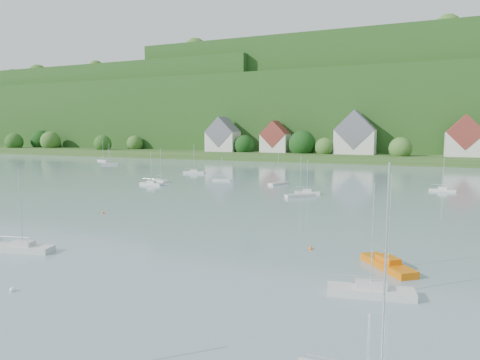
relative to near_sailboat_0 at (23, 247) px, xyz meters
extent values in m
cube|color=#29491B|center=(8.33, 162.42, 1.05)|extent=(600.00, 60.00, 3.00)
cube|color=#174115|center=(8.33, 237.42, 19.55)|extent=(620.00, 160.00, 40.00)
cube|color=#174115|center=(-141.67, 222.42, 23.55)|extent=(200.00, 120.00, 52.00)
cube|color=#174115|center=(18.33, 232.42, 27.55)|extent=(240.00, 130.00, 60.00)
sphere|color=#336023|center=(-153.90, 149.43, 6.18)|extent=(11.19, 11.19, 11.19)
sphere|color=#336023|center=(-99.76, 153.90, 5.34)|extent=(8.61, 8.61, 8.61)
sphere|color=#1A4514|center=(-111.44, 142.89, 5.48)|extent=(9.03, 9.03, 9.03)
sphere|color=#336023|center=(1.53, 146.30, 5.21)|extent=(8.19, 8.19, 8.19)
sphere|color=#336023|center=(-43.64, 148.49, 4.66)|extent=(6.49, 6.49, 6.49)
sphere|color=#336023|center=(55.18, 154.50, 6.50)|extent=(12.16, 12.16, 12.16)
sphere|color=#336023|center=(31.31, 142.35, 5.38)|extent=(8.73, 8.73, 8.73)
sphere|color=black|center=(-35.55, 148.28, 5.57)|extent=(9.32, 9.32, 9.32)
sphere|color=black|center=(-162.13, 155.76, 5.63)|extent=(9.50, 9.50, 9.50)
sphere|color=black|center=(-166.30, 154.29, 6.42)|extent=(11.91, 11.91, 11.91)
sphere|color=#1A4514|center=(-173.69, 142.23, 5.77)|extent=(9.91, 9.91, 9.91)
sphere|color=black|center=(-8.68, 148.78, 6.42)|extent=(11.92, 11.92, 11.92)
sphere|color=#336023|center=(-111.39, 190.96, 51.39)|extent=(10.52, 10.52, 10.52)
sphere|color=#336023|center=(-214.69, 198.77, 51.95)|extent=(13.75, 13.75, 13.75)
sphere|color=#1A4514|center=(-75.95, 225.56, 51.35)|extent=(10.29, 10.29, 10.29)
sphere|color=black|center=(-182.04, 220.43, 51.35)|extent=(10.31, 10.31, 10.31)
sphere|color=black|center=(-166.86, 195.77, 50.97)|extent=(8.14, 8.14, 8.14)
sphere|color=#336023|center=(-169.24, 225.01, 50.80)|extent=(7.15, 7.15, 7.15)
sphere|color=black|center=(-235.36, 220.45, 51.59)|extent=(11.66, 11.66, 11.66)
sphere|color=black|center=(-59.84, 213.80, 50.80)|extent=(7.18, 7.18, 7.18)
sphere|color=#336023|center=(-149.65, 184.11, 51.10)|extent=(8.89, 8.89, 8.89)
sphere|color=#1A4514|center=(-226.19, 187.42, 50.91)|extent=(7.77, 7.77, 7.77)
sphere|color=black|center=(-184.99, 216.37, 51.29)|extent=(9.97, 9.97, 9.97)
sphere|color=#1A4514|center=(47.82, 217.45, 59.79)|extent=(12.83, 12.83, 12.83)
sphere|color=#336023|center=(-31.60, 204.60, 58.98)|extent=(8.18, 8.18, 8.18)
sphere|color=#1A4514|center=(9.43, 242.07, 59.77)|extent=(12.73, 12.73, 12.73)
sphere|color=#336023|center=(47.58, 193.71, 59.64)|extent=(11.95, 11.95, 11.95)
sphere|color=#336023|center=(-38.82, 236.71, 58.78)|extent=(7.07, 7.07, 7.07)
sphere|color=black|center=(4.85, 205.73, 58.98)|extent=(8.21, 8.21, 8.21)
sphere|color=#336023|center=(-14.50, 229.52, 59.69)|extent=(12.24, 12.24, 12.24)
sphere|color=#336023|center=(-87.17, 198.32, 59.93)|extent=(13.65, 13.65, 13.65)
sphere|color=#1A4514|center=(-31.65, 224.56, 41.65)|extent=(12.01, 12.01, 12.01)
sphere|color=black|center=(4.62, 234.63, 42.30)|extent=(15.72, 15.72, 15.72)
sphere|color=#1A4514|center=(19.21, 230.34, 41.39)|extent=(10.54, 10.54, 10.54)
sphere|color=#1A4514|center=(-184.98, 261.03, 40.98)|extent=(8.18, 8.18, 8.18)
sphere|color=black|center=(-167.59, 252.01, 41.08)|extent=(8.74, 8.74, 8.74)
sphere|color=black|center=(-183.44, 230.93, 42.24)|extent=(15.38, 15.38, 15.38)
cube|color=silver|center=(-46.67, 149.42, 7.05)|extent=(14.00, 10.00, 9.00)
cube|color=slate|center=(-46.67, 149.42, 11.55)|extent=(14.00, 10.40, 14.00)
cube|color=silver|center=(-21.67, 151.42, 6.55)|extent=(12.00, 9.00, 8.00)
cube|color=maroon|center=(-21.67, 151.42, 10.55)|extent=(12.00, 9.36, 12.00)
cube|color=silver|center=(13.33, 150.42, 7.55)|extent=(16.00, 11.00, 10.00)
cube|color=slate|center=(13.33, 150.42, 12.55)|extent=(16.00, 11.44, 16.00)
cube|color=silver|center=(53.33, 148.42, 7.05)|extent=(13.00, 10.00, 9.00)
cube|color=maroon|center=(53.33, 148.42, 11.55)|extent=(13.00, 10.40, 13.00)
cube|color=silver|center=(0.00, 0.00, -0.13)|extent=(6.67, 3.15, 0.64)
cube|color=silver|center=(0.00, 0.00, 0.44)|extent=(2.47, 1.72, 0.50)
cylinder|color=silver|center=(0.00, 0.00, 4.21)|extent=(0.10, 0.10, 8.04)
cylinder|color=silver|center=(-0.94, -0.21, 1.09)|extent=(3.47, 0.85, 0.08)
cube|color=silver|center=(35.09, 1.56, -0.13)|extent=(6.75, 3.00, 0.65)
cube|color=silver|center=(35.09, 1.56, 0.45)|extent=(2.48, 1.68, 0.50)
cylinder|color=silver|center=(35.09, 1.56, 4.28)|extent=(0.10, 0.10, 8.16)
cylinder|color=silver|center=(34.12, 1.38, 1.10)|extent=(3.54, 0.74, 0.08)
cylinder|color=silver|center=(36.90, -11.88, 5.62)|extent=(0.10, 0.10, 10.47)
cube|color=#D56506|center=(35.86, 9.03, -0.13)|extent=(5.44, 6.26, 0.65)
cube|color=#D56506|center=(35.86, 9.03, 0.45)|extent=(2.41, 2.58, 0.50)
cylinder|color=silver|center=(35.86, 9.03, 4.27)|extent=(0.10, 0.10, 8.14)
cylinder|color=silver|center=(35.26, 9.80, 1.10)|extent=(2.27, 2.87, 0.08)
sphere|color=white|center=(8.74, -8.44, -0.45)|extent=(0.43, 0.43, 0.43)
sphere|color=orange|center=(27.75, 12.56, -0.45)|extent=(0.44, 0.44, 0.44)
sphere|color=orange|center=(-6.30, 19.78, -0.45)|extent=(0.41, 0.41, 0.41)
cube|color=silver|center=(17.43, 47.32, -0.16)|extent=(5.58, 5.13, 0.59)
cylinder|color=silver|center=(17.43, 47.32, 3.85)|extent=(0.10, 0.10, 7.42)
cylinder|color=silver|center=(16.76, 46.74, 1.04)|extent=(2.53, 2.19, 0.08)
cube|color=silver|center=(-23.32, 79.39, -0.13)|extent=(6.69, 3.21, 0.65)
cube|color=silver|center=(-23.32, 79.39, 0.44)|extent=(2.48, 1.74, 0.50)
cylinder|color=silver|center=(-23.32, 79.39, 4.22)|extent=(0.10, 0.10, 8.06)
cylinder|color=silver|center=(-24.26, 79.17, 1.09)|extent=(3.48, 0.87, 0.08)
cube|color=silver|center=(-70.17, 97.64, -0.22)|extent=(4.89, 2.96, 0.47)
cylinder|color=silver|center=(-70.17, 97.64, 2.98)|extent=(0.10, 0.10, 5.92)
cylinder|color=silver|center=(-70.83, 97.38, 0.92)|extent=(2.45, 1.03, 0.08)
cube|color=silver|center=(-7.64, 65.43, -0.22)|extent=(4.79, 1.98, 0.46)
cylinder|color=silver|center=(-7.64, 65.43, 2.92)|extent=(0.10, 0.10, 5.81)
cylinder|color=silver|center=(-8.33, 65.32, 0.91)|extent=(2.54, 0.46, 0.08)
cube|color=silver|center=(7.74, 63.71, -0.17)|extent=(3.54, 5.76, 0.56)
cylinder|color=silver|center=(7.74, 63.71, 3.59)|extent=(0.10, 0.10, 6.98)
cylinder|color=silver|center=(7.42, 62.93, 1.00)|extent=(1.23, 2.88, 0.08)
cube|color=silver|center=(17.60, 52.01, -0.20)|extent=(5.30, 2.33, 0.51)
cube|color=silver|center=(17.60, 52.01, 0.31)|extent=(1.95, 1.31, 0.50)
cylinder|color=silver|center=(17.60, 52.01, 3.26)|extent=(0.10, 0.10, 6.41)
cylinder|color=silver|center=(16.85, 51.88, 0.96)|extent=(2.79, 0.59, 0.08)
cube|color=silver|center=(-67.08, 94.45, -0.16)|extent=(5.69, 4.95, 0.59)
cylinder|color=silver|center=(-67.08, 94.45, 3.84)|extent=(0.10, 0.10, 7.40)
cylinder|color=silver|center=(-67.78, 93.91, 1.04)|extent=(2.62, 2.07, 0.08)
cube|color=silver|center=(-20.64, 57.59, -0.15)|extent=(6.10, 4.68, 0.61)
cylinder|color=silver|center=(-20.64, 57.59, 3.98)|extent=(0.10, 0.10, 7.64)
cylinder|color=silver|center=(-21.42, 58.07, 1.06)|extent=(2.90, 1.84, 0.08)
cube|color=silver|center=(-19.27, 51.52, -0.16)|extent=(5.95, 2.00, 0.59)
cube|color=silver|center=(-19.27, 51.52, 0.38)|extent=(2.12, 1.27, 0.50)
cylinder|color=silver|center=(-19.27, 51.52, 3.79)|extent=(0.10, 0.10, 7.32)
cylinder|color=silver|center=(-20.14, 51.57, 1.03)|extent=(3.22, 0.28, 0.08)
cube|color=silver|center=(42.88, 66.23, -0.19)|extent=(5.31, 1.98, 0.52)
cube|color=silver|center=(42.88, 66.23, 0.31)|extent=(1.91, 1.20, 0.50)
cylinder|color=silver|center=(42.88, 66.23, 3.31)|extent=(0.10, 0.10, 6.48)
cylinder|color=silver|center=(42.11, 66.31, 0.96)|extent=(2.85, 0.37, 0.08)
cube|color=silver|center=(-82.50, 109.09, -0.14)|extent=(6.56, 3.53, 0.63)
cylinder|color=silver|center=(-82.50, 109.09, 4.13)|extent=(0.10, 0.10, 7.90)
cylinder|color=silver|center=(-83.40, 109.36, 1.08)|extent=(3.35, 1.09, 0.08)
camera|label=1|loc=(38.07, -31.52, 12.25)|focal=31.97mm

